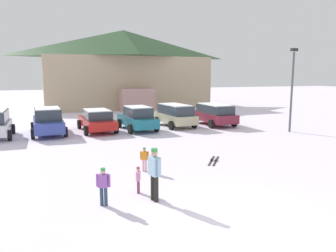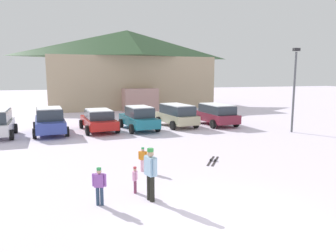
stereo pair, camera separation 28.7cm
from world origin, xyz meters
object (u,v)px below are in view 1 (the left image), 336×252
at_px(ski_lodge, 124,68).
at_px(skier_child_in_pink_snowsuit, 138,178).
at_px(parked_blue_hatchback, 48,121).
at_px(parked_beige_suv, 175,115).
at_px(skier_child_in_orange_jacket, 144,158).
at_px(skier_child_in_purple_jacket, 103,185).
at_px(skier_adult_in_blue_parka, 154,171).
at_px(pair_of_skis, 214,161).
at_px(parked_maroon_van, 214,114).
at_px(lamp_post, 292,86).
at_px(parked_teal_hatchback, 137,118).
at_px(parked_red_sedan, 97,120).

bearing_deg(ski_lodge, skier_child_in_pink_snowsuit, -100.86).
height_order(parked_blue_hatchback, parked_beige_suv, parked_blue_hatchback).
bearing_deg(parked_beige_suv, skier_child_in_orange_jacket, -116.38).
relative_size(skier_child_in_purple_jacket, skier_child_in_pink_snowsuit, 1.30).
bearing_deg(parked_beige_suv, skier_adult_in_blue_parka, -112.79).
bearing_deg(skier_child_in_purple_jacket, parked_blue_hatchback, 97.52).
relative_size(skier_adult_in_blue_parka, pair_of_skis, 1.07).
distance_m(parked_maroon_van, skier_child_in_purple_jacket, 16.64).
distance_m(parked_blue_hatchback, lamp_post, 16.33).
xyz_separation_m(ski_lodge, lamp_post, (6.96, -21.39, -1.44)).
height_order(skier_adult_in_blue_parka, lamp_post, lamp_post).
relative_size(parked_teal_hatchback, skier_child_in_orange_jacket, 4.60).
height_order(parked_blue_hatchback, parked_teal_hatchback, parked_blue_hatchback).
bearing_deg(lamp_post, pair_of_skis, -148.39).
relative_size(pair_of_skis, lamp_post, 0.28).
xyz_separation_m(parked_beige_suv, lamp_post, (6.60, -4.72, 2.24)).
height_order(parked_red_sedan, pair_of_skis, parked_red_sedan).
distance_m(ski_lodge, skier_adult_in_blue_parka, 30.87).
bearing_deg(parked_maroon_van, ski_lodge, 101.52).
xyz_separation_m(parked_blue_hatchback, parked_maroon_van, (12.06, -0.04, 0.00)).
relative_size(parked_blue_hatchback, skier_adult_in_blue_parka, 2.93).
xyz_separation_m(skier_adult_in_blue_parka, pair_of_skis, (3.90, 3.63, -0.92)).
xyz_separation_m(parked_red_sedan, parked_beige_suv, (5.79, 0.14, 0.12)).
relative_size(skier_adult_in_blue_parka, skier_child_in_orange_jacket, 1.69).
relative_size(skier_adult_in_blue_parka, skier_child_in_pink_snowsuit, 1.87).
bearing_deg(skier_child_in_pink_snowsuit, parked_beige_suv, 64.74).
xyz_separation_m(skier_adult_in_blue_parka, skier_child_in_orange_jacket, (0.51, 3.09, -0.38)).
distance_m(skier_child_in_orange_jacket, pair_of_skis, 3.47).
xyz_separation_m(parked_maroon_van, skier_child_in_orange_jacket, (-8.28, -10.07, -0.32)).
relative_size(parked_beige_suv, skier_child_in_purple_jacket, 3.74).
bearing_deg(parked_beige_suv, skier_child_in_pink_snowsuit, -115.26).
height_order(parked_red_sedan, skier_child_in_purple_jacket, parked_red_sedan).
height_order(ski_lodge, skier_adult_in_blue_parka, ski_lodge).
relative_size(parked_teal_hatchback, lamp_post, 0.82).
bearing_deg(skier_child_in_purple_jacket, skier_child_in_orange_jacket, 55.24).
height_order(skier_adult_in_blue_parka, skier_child_in_purple_jacket, skier_adult_in_blue_parka).
relative_size(parked_teal_hatchback, pair_of_skis, 2.92).
bearing_deg(skier_adult_in_blue_parka, parked_maroon_van, 56.29).
bearing_deg(pair_of_skis, parked_maroon_van, 62.85).
height_order(parked_blue_hatchback, parked_red_sedan, parked_blue_hatchback).
distance_m(parked_beige_suv, lamp_post, 8.42).
height_order(parked_beige_suv, pair_of_skis, parked_beige_suv).
xyz_separation_m(skier_adult_in_blue_parka, skier_child_in_pink_snowsuit, (-0.31, 0.81, -0.44)).
distance_m(parked_red_sedan, lamp_post, 13.42).
bearing_deg(lamp_post, skier_child_in_purple_jacket, -147.93).
xyz_separation_m(parked_beige_suv, skier_adult_in_blue_parka, (-5.68, -13.52, 0.04)).
xyz_separation_m(skier_child_in_purple_jacket, skier_child_in_pink_snowsuit, (1.23, 0.68, -0.15)).
bearing_deg(parked_blue_hatchback, parked_maroon_van, -0.18).
relative_size(skier_child_in_orange_jacket, lamp_post, 0.18).
bearing_deg(parked_blue_hatchback, ski_lodge, 63.16).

